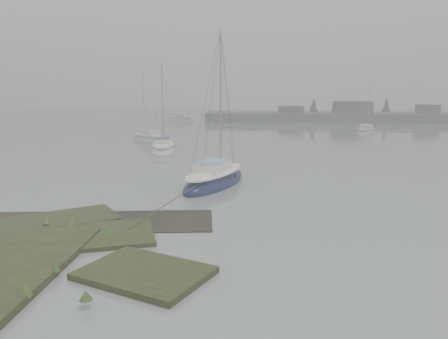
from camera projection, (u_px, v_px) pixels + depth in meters
ground at (215, 144)px, 42.44m from camera, size 160.00×160.00×0.00m
far_shoreline at (393, 116)px, 71.96m from camera, size 60.00×8.00×4.15m
sailboat_main at (215, 180)px, 24.27m from camera, size 4.19×6.75×9.06m
sailboat_white at (163, 149)px, 36.91m from camera, size 2.71×5.94×8.07m
sailboat_far_a at (149, 139)px, 44.48m from camera, size 5.10×4.98×7.57m
sailboat_far_b at (366, 132)px, 51.68m from camera, size 3.91×5.41×7.35m
sailboat_far_c at (179, 119)px, 73.25m from camera, size 5.68×3.23×7.62m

